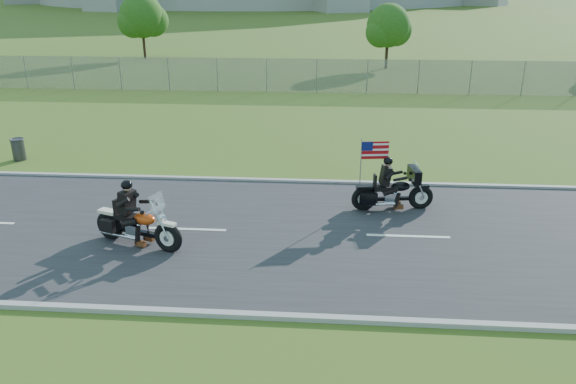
{
  "coord_description": "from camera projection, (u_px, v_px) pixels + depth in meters",
  "views": [
    {
      "loc": [
        1.83,
        -13.71,
        6.47
      ],
      "look_at": [
        0.79,
        0.0,
        1.21
      ],
      "focal_mm": 35.0,
      "sensor_mm": 36.0,
      "label": 1
    }
  ],
  "objects": [
    {
      "name": "tree_fence_mid",
      "position": [
        142.0,
        18.0,
        46.71
      ],
      "size": [
        3.96,
        3.69,
        5.3
      ],
      "color": "#382316",
      "rests_on": "ground"
    },
    {
      "name": "trash_can",
      "position": [
        18.0,
        150.0,
        21.15
      ],
      "size": [
        0.59,
        0.59,
        0.81
      ],
      "primitive_type": "cylinder",
      "rotation": [
        0.0,
        0.0,
        -0.34
      ],
      "color": "#3D3D42",
      "rests_on": "ground"
    },
    {
      "name": "motorcycle_follow",
      "position": [
        393.0,
        192.0,
        16.51
      ],
      "size": [
        2.46,
        0.92,
        2.05
      ],
      "rotation": [
        0.0,
        0.0,
        0.15
      ],
      "color": "black",
      "rests_on": "ground"
    },
    {
      "name": "motorcycle_lead",
      "position": [
        136.0,
        225.0,
        14.3
      ],
      "size": [
        2.55,
        1.22,
        1.78
      ],
      "rotation": [
        0.0,
        0.0,
        -0.34
      ],
      "color": "black",
      "rests_on": "ground"
    },
    {
      "name": "curb_south",
      "position": [
        234.0,
        315.0,
        11.42
      ],
      "size": [
        120.0,
        0.18,
        0.12
      ],
      "primitive_type": "cube",
      "color": "#9E9B93",
      "rests_on": "ground"
    },
    {
      "name": "tree_fence_near",
      "position": [
        389.0,
        28.0,
        41.69
      ],
      "size": [
        3.52,
        3.28,
        4.75
      ],
      "color": "#382316",
      "rests_on": "ground"
    },
    {
      "name": "ground",
      "position": [
        259.0,
        233.0,
        15.21
      ],
      "size": [
        420.0,
        420.0,
        0.0
      ],
      "primitive_type": "plane",
      "color": "#365119",
      "rests_on": "ground"
    },
    {
      "name": "road",
      "position": [
        259.0,
        232.0,
        15.2
      ],
      "size": [
        120.0,
        8.0,
        0.04
      ],
      "primitive_type": "cube",
      "color": "#28282B",
      "rests_on": "ground"
    },
    {
      "name": "curb_north",
      "position": [
        274.0,
        181.0,
        18.96
      ],
      "size": [
        120.0,
        0.18,
        0.12
      ],
      "primitive_type": "cube",
      "color": "#9E9B93",
      "rests_on": "ground"
    },
    {
      "name": "fence",
      "position": [
        217.0,
        75.0,
        33.83
      ],
      "size": [
        60.0,
        0.03,
        2.0
      ],
      "primitive_type": "cube",
      "color": "gray",
      "rests_on": "ground"
    }
  ]
}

